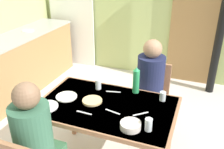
# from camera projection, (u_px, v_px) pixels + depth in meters

# --- Properties ---
(ground_plane) EXTENTS (5.74, 5.74, 0.00)m
(ground_plane) POSITION_uv_depth(u_px,v_px,m) (89.00, 145.00, 2.95)
(ground_plane) COLOR silver
(wall_back) EXTENTS (4.05, 0.10, 2.58)m
(wall_back) POSITION_uv_depth(u_px,v_px,m) (143.00, 1.00, 4.25)
(wall_back) COLOR #ABBA72
(wall_back) RESTS_ON ground_plane
(door_wooden) EXTENTS (0.80, 0.05, 2.00)m
(door_wooden) POSITION_uv_depth(u_px,v_px,m) (196.00, 24.00, 4.02)
(door_wooden) COLOR olive
(door_wooden) RESTS_ON ground_plane
(stove_pipe_column) EXTENTS (0.12, 0.12, 2.58)m
(stove_pipe_column) POSITION_uv_depth(u_px,v_px,m) (224.00, 11.00, 3.55)
(stove_pipe_column) COLOR black
(stove_pipe_column) RESTS_ON ground_plane
(curtain_panel) EXTENTS (0.90, 0.03, 2.17)m
(curtain_panel) POSITION_uv_depth(u_px,v_px,m) (71.00, 9.00, 4.69)
(curtain_panel) COLOR white
(curtain_panel) RESTS_ON ground_plane
(kitchen_counter) EXTENTS (0.61, 2.35, 0.91)m
(kitchen_counter) POSITION_uv_depth(u_px,v_px,m) (18.00, 64.00, 3.95)
(kitchen_counter) COLOR #A3784A
(kitchen_counter) RESTS_ON ground_plane
(dining_table) EXTENTS (1.29, 0.81, 0.74)m
(dining_table) POSITION_uv_depth(u_px,v_px,m) (106.00, 112.00, 2.39)
(dining_table) COLOR #A26C4A
(dining_table) RESTS_ON ground_plane
(chair_far_diner) EXTENTS (0.40, 0.40, 0.87)m
(chair_far_diner) POSITION_uv_depth(u_px,v_px,m) (151.00, 95.00, 3.01)
(chair_far_diner) COLOR #A26C4A
(chair_far_diner) RESTS_ON ground_plane
(person_near_diner) EXTENTS (0.30, 0.37, 0.77)m
(person_near_diner) POSITION_uv_depth(u_px,v_px,m) (34.00, 133.00, 1.93)
(person_near_diner) COLOR #356442
(person_near_diner) RESTS_ON ground_plane
(person_far_diner) EXTENTS (0.30, 0.37, 0.77)m
(person_far_diner) POSITION_uv_depth(u_px,v_px,m) (150.00, 78.00, 2.77)
(person_far_diner) COLOR #1F2C41
(person_far_diner) RESTS_ON ground_plane
(water_bottle_green_near) EXTENTS (0.07, 0.07, 0.28)m
(water_bottle_green_near) POSITION_uv_depth(u_px,v_px,m) (136.00, 81.00, 2.52)
(water_bottle_green_near) COLOR #2CA059
(water_bottle_green_near) RESTS_ON dining_table
(serving_bowl_center) EXTENTS (0.17, 0.17, 0.05)m
(serving_bowl_center) POSITION_uv_depth(u_px,v_px,m) (131.00, 125.00, 2.03)
(serving_bowl_center) COLOR silver
(serving_bowl_center) RESTS_ON dining_table
(dinner_plate_near_left) EXTENTS (0.22, 0.22, 0.01)m
(dinner_plate_near_left) POSITION_uv_depth(u_px,v_px,m) (46.00, 107.00, 2.32)
(dinner_plate_near_left) COLOR white
(dinner_plate_near_left) RESTS_ON dining_table
(dinner_plate_near_right) EXTENTS (0.21, 0.21, 0.01)m
(dinner_plate_near_right) POSITION_uv_depth(u_px,v_px,m) (66.00, 97.00, 2.48)
(dinner_plate_near_right) COLOR white
(dinner_plate_near_right) RESTS_ON dining_table
(drinking_glass_by_near_diner) EXTENTS (0.06, 0.06, 0.11)m
(drinking_glass_by_near_diner) POSITION_uv_depth(u_px,v_px,m) (149.00, 125.00, 2.00)
(drinking_glass_by_near_diner) COLOR silver
(drinking_glass_by_near_diner) RESTS_ON dining_table
(drinking_glass_by_far_diner) EXTENTS (0.06, 0.06, 0.09)m
(drinking_glass_by_far_diner) POSITION_uv_depth(u_px,v_px,m) (163.00, 96.00, 2.41)
(drinking_glass_by_far_diner) COLOR silver
(drinking_glass_by_far_diner) RESTS_ON dining_table
(drinking_glass_spare_center) EXTENTS (0.06, 0.06, 0.11)m
(drinking_glass_spare_center) POSITION_uv_depth(u_px,v_px,m) (98.00, 84.00, 2.62)
(drinking_glass_spare_center) COLOR silver
(drinking_glass_spare_center) RESTS_ON dining_table
(bread_plate_sliced) EXTENTS (0.19, 0.19, 0.02)m
(bread_plate_sliced) POSITION_uv_depth(u_px,v_px,m) (92.00, 101.00, 2.41)
(bread_plate_sliced) COLOR #DBB77A
(bread_plate_sliced) RESTS_ON dining_table
(cutlery_knife_near) EXTENTS (0.15, 0.05, 0.00)m
(cutlery_knife_near) POSITION_uv_depth(u_px,v_px,m) (113.00, 92.00, 2.58)
(cutlery_knife_near) COLOR silver
(cutlery_knife_near) RESTS_ON dining_table
(cutlery_fork_near) EXTENTS (0.12, 0.11, 0.00)m
(cutlery_fork_near) POSITION_uv_depth(u_px,v_px,m) (141.00, 114.00, 2.22)
(cutlery_fork_near) COLOR silver
(cutlery_fork_near) RESTS_ON dining_table
(cutlery_knife_far) EXTENTS (0.15, 0.05, 0.00)m
(cutlery_knife_far) POSITION_uv_depth(u_px,v_px,m) (113.00, 112.00, 2.25)
(cutlery_knife_far) COLOR silver
(cutlery_knife_far) RESTS_ON dining_table
(cutlery_fork_far) EXTENTS (0.15, 0.02, 0.00)m
(cutlery_fork_far) POSITION_uv_depth(u_px,v_px,m) (84.00, 113.00, 2.24)
(cutlery_fork_far) COLOR silver
(cutlery_fork_far) RESTS_ON dining_table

